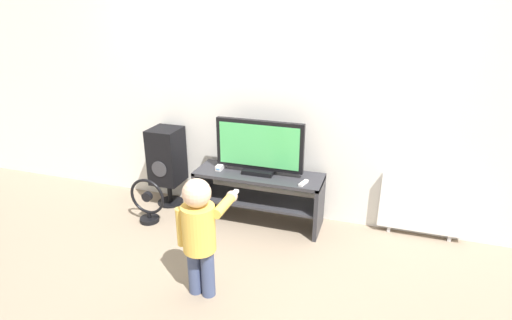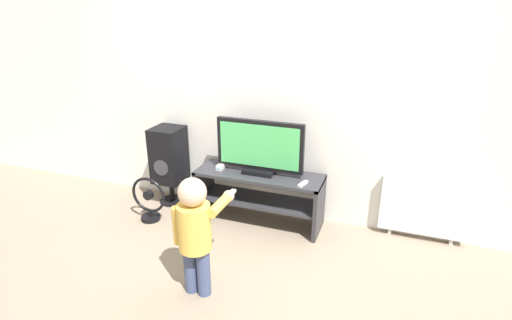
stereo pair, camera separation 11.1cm
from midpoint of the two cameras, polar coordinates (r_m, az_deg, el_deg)
ground_plane at (r=3.81m, az=0.21°, el=-10.12°), size 16.00×16.00×0.00m
wall_back at (r=3.77m, az=2.80°, el=10.80°), size 10.00×0.06×2.60m
tv_stand at (r=3.81m, az=1.25°, el=-4.28°), size 1.21×0.40×0.51m
television at (r=3.67m, az=1.40°, el=1.75°), size 0.83×0.20×0.51m
game_console at (r=3.86m, az=-4.10°, el=-0.85°), size 0.06×0.16×0.05m
remote_primary at (r=3.53m, az=7.62°, el=-3.38°), size 0.07×0.13×0.03m
child at (r=2.83m, az=-7.51°, el=-9.54°), size 0.35×0.51×0.91m
speaker_tower at (r=4.21m, az=-11.60°, el=0.51°), size 0.30×0.32×0.83m
floor_fan at (r=4.02m, az=-14.28°, el=-5.68°), size 0.37×0.19×0.45m
radiator at (r=3.86m, az=23.68°, el=-6.27°), size 0.74×0.08×0.57m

